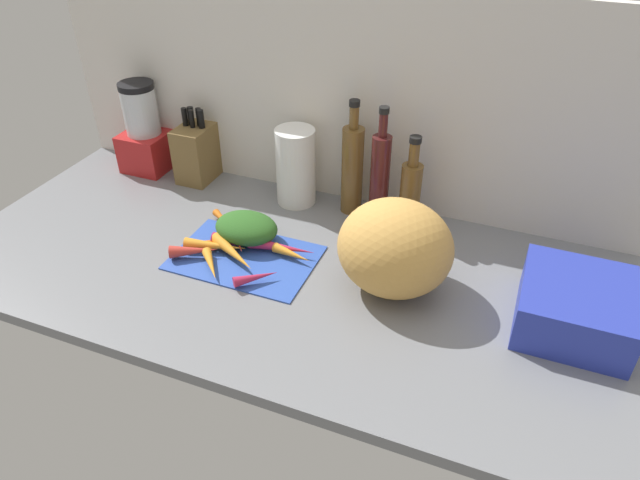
# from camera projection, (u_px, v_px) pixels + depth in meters

# --- Properties ---
(ground_plane) EXTENTS (1.70, 0.80, 0.03)m
(ground_plane) POSITION_uv_depth(u_px,v_px,m) (279.00, 268.00, 1.47)
(ground_plane) COLOR slate
(wall_back) EXTENTS (1.70, 0.03, 0.60)m
(wall_back) POSITION_uv_depth(u_px,v_px,m) (334.00, 97.00, 1.58)
(wall_back) COLOR silver
(wall_back) RESTS_ON ground_plane
(cutting_board) EXTENTS (0.36, 0.24, 0.01)m
(cutting_board) POSITION_uv_depth(u_px,v_px,m) (245.00, 257.00, 1.47)
(cutting_board) COLOR #2D51B7
(cutting_board) RESTS_ON ground_plane
(carrot_0) EXTENTS (0.10, 0.09, 0.03)m
(carrot_0) POSITION_uv_depth(u_px,v_px,m) (256.00, 277.00, 1.38)
(carrot_0) COLOR #B2264C
(carrot_0) RESTS_ON cutting_board
(carrot_1) EXTENTS (0.18, 0.05, 0.03)m
(carrot_1) POSITION_uv_depth(u_px,v_px,m) (282.00, 247.00, 1.47)
(carrot_1) COLOR #B2264C
(carrot_1) RESTS_ON cutting_board
(carrot_2) EXTENTS (0.16, 0.07, 0.03)m
(carrot_2) POSITION_uv_depth(u_px,v_px,m) (215.00, 246.00, 1.48)
(carrot_2) COLOR orange
(carrot_2) RESTS_ON cutting_board
(carrot_3) EXTENTS (0.16, 0.11, 0.04)m
(carrot_3) POSITION_uv_depth(u_px,v_px,m) (233.00, 253.00, 1.45)
(carrot_3) COLOR orange
(carrot_3) RESTS_ON cutting_board
(carrot_4) EXTENTS (0.12, 0.08, 0.03)m
(carrot_4) POSITION_uv_depth(u_px,v_px,m) (194.00, 251.00, 1.46)
(carrot_4) COLOR red
(carrot_4) RESTS_ON cutting_board
(carrot_5) EXTENTS (0.13, 0.11, 0.02)m
(carrot_5) POSITION_uv_depth(u_px,v_px,m) (221.00, 241.00, 1.50)
(carrot_5) COLOR orange
(carrot_5) RESTS_ON cutting_board
(carrot_6) EXTENTS (0.13, 0.15, 0.03)m
(carrot_6) POSITION_uv_depth(u_px,v_px,m) (236.00, 234.00, 1.52)
(carrot_6) COLOR red
(carrot_6) RESTS_ON cutting_board
(carrot_7) EXTENTS (0.10, 0.08, 0.02)m
(carrot_7) POSITION_uv_depth(u_px,v_px,m) (224.00, 221.00, 1.58)
(carrot_7) COLOR orange
(carrot_7) RESTS_ON cutting_board
(carrot_8) EXTENTS (0.10, 0.10, 0.02)m
(carrot_8) POSITION_uv_depth(u_px,v_px,m) (211.00, 265.00, 1.42)
(carrot_8) COLOR orange
(carrot_8) RESTS_ON cutting_board
(carrot_9) EXTENTS (0.11, 0.05, 0.03)m
(carrot_9) POSITION_uv_depth(u_px,v_px,m) (292.00, 254.00, 1.46)
(carrot_9) COLOR orange
(carrot_9) RESTS_ON cutting_board
(carrot_10) EXTENTS (0.16, 0.05, 0.03)m
(carrot_10) POSITION_uv_depth(u_px,v_px,m) (241.00, 242.00, 1.49)
(carrot_10) COLOR #B2264C
(carrot_10) RESTS_ON cutting_board
(carrot_greens_pile) EXTENTS (0.17, 0.13, 0.07)m
(carrot_greens_pile) POSITION_uv_depth(u_px,v_px,m) (246.00, 228.00, 1.51)
(carrot_greens_pile) COLOR #2D6023
(carrot_greens_pile) RESTS_ON cutting_board
(winter_squash) EXTENTS (0.27, 0.24, 0.23)m
(winter_squash) POSITION_uv_depth(u_px,v_px,m) (395.00, 248.00, 1.32)
(winter_squash) COLOR gold
(winter_squash) RESTS_ON ground_plane
(knife_block) EXTENTS (0.10, 0.14, 0.23)m
(knife_block) POSITION_uv_depth(u_px,v_px,m) (197.00, 151.00, 1.77)
(knife_block) COLOR brown
(knife_block) RESTS_ON ground_plane
(blender_appliance) EXTENTS (0.14, 0.14, 0.28)m
(blender_appliance) POSITION_uv_depth(u_px,v_px,m) (145.00, 133.00, 1.81)
(blender_appliance) COLOR red
(blender_appliance) RESTS_ON ground_plane
(paper_towel_roll) EXTENTS (0.11, 0.11, 0.23)m
(paper_towel_roll) POSITION_uv_depth(u_px,v_px,m) (296.00, 167.00, 1.64)
(paper_towel_roll) COLOR white
(paper_towel_roll) RESTS_ON ground_plane
(bottle_0) EXTENTS (0.06, 0.06, 0.33)m
(bottle_0) POSITION_uv_depth(u_px,v_px,m) (352.00, 168.00, 1.59)
(bottle_0) COLOR brown
(bottle_0) RESTS_ON ground_plane
(bottle_1) EXTENTS (0.05, 0.05, 0.34)m
(bottle_1) POSITION_uv_depth(u_px,v_px,m) (380.00, 177.00, 1.54)
(bottle_1) COLOR #471919
(bottle_1) RESTS_ON ground_plane
(bottle_2) EXTENTS (0.06, 0.06, 0.27)m
(bottle_2) POSITION_uv_depth(u_px,v_px,m) (410.00, 193.00, 1.53)
(bottle_2) COLOR brown
(bottle_2) RESTS_ON ground_plane
(dish_rack) EXTENTS (0.23, 0.25, 0.11)m
(dish_rack) POSITION_uv_depth(u_px,v_px,m) (575.00, 307.00, 1.24)
(dish_rack) COLOR #2838AD
(dish_rack) RESTS_ON ground_plane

